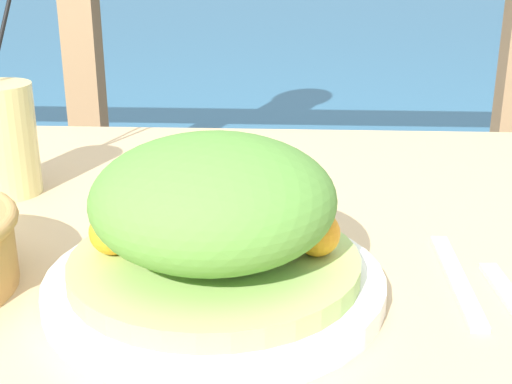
{
  "coord_description": "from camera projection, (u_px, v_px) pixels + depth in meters",
  "views": [
    {
      "loc": [
        -0.01,
        -0.63,
        1.01
      ],
      "look_at": [
        -0.05,
        0.03,
        0.76
      ],
      "focal_mm": 50.0,
      "sensor_mm": 36.0,
      "label": 1
    }
  ],
  "objects": [
    {
      "name": "salad_plate",
      "position": [
        214.0,
        230.0,
        0.61
      ],
      "size": [
        0.3,
        0.3,
        0.14
      ],
      "color": "white",
      "rests_on": "patio_table"
    },
    {
      "name": "sea_backdrop",
      "position": [
        294.0,
        74.0,
        4.01
      ],
      "size": [
        12.0,
        4.0,
        0.46
      ],
      "color": "teal",
      "rests_on": "ground_plane"
    },
    {
      "name": "drink_glass",
      "position": [
        3.0,
        139.0,
        0.85
      ],
      "size": [
        0.08,
        0.08,
        0.24
      ],
      "color": "#DBCC7F",
      "rests_on": "patio_table"
    },
    {
      "name": "fork",
      "position": [
        457.0,
        279.0,
        0.65
      ],
      "size": [
        0.02,
        0.18,
        0.0
      ],
      "color": "silver",
      "rests_on": "patio_table"
    },
    {
      "name": "railing_fence",
      "position": [
        298.0,
        64.0,
        1.49
      ],
      "size": [
        2.8,
        0.08,
        1.03
      ],
      "color": "#937551",
      "rests_on": "ground_plane"
    },
    {
      "name": "patio_table",
      "position": [
        300.0,
        329.0,
        0.72
      ],
      "size": [
        1.27,
        0.96,
        0.7
      ],
      "color": "tan",
      "rests_on": "ground_plane"
    }
  ]
}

